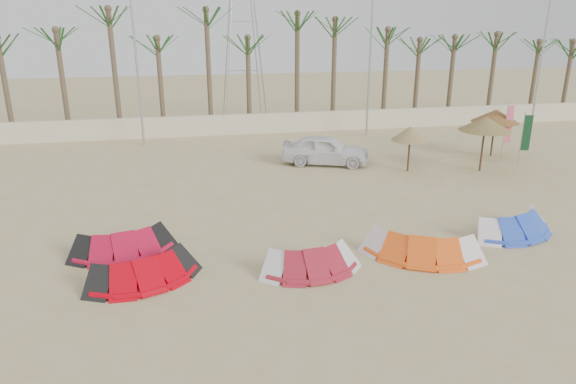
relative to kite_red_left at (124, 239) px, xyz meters
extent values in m
plane|color=tan|center=(5.66, -4.93, -0.42)|extent=(120.00, 120.00, 0.00)
cube|color=beige|center=(5.66, 17.07, 0.23)|extent=(60.00, 0.30, 1.30)
cylinder|color=brown|center=(-8.34, 18.57, 2.83)|extent=(0.32, 0.32, 6.50)
cylinder|color=brown|center=(1.66, 18.57, 2.83)|extent=(0.32, 0.32, 6.50)
ellipsoid|color=#194719|center=(1.66, 18.57, 6.08)|extent=(4.00, 4.00, 2.40)
cylinder|color=brown|center=(11.66, 18.57, 2.83)|extent=(0.32, 0.32, 6.50)
ellipsoid|color=#194719|center=(11.66, 18.57, 6.08)|extent=(4.00, 4.00, 2.40)
cylinder|color=brown|center=(21.66, 18.57, 2.83)|extent=(0.32, 0.32, 6.50)
ellipsoid|color=#194719|center=(21.66, 18.57, 6.08)|extent=(4.00, 4.00, 2.40)
cylinder|color=brown|center=(29.66, 18.57, 2.83)|extent=(0.32, 0.32, 6.50)
ellipsoid|color=#194719|center=(29.66, 18.57, 6.08)|extent=(4.00, 4.00, 2.40)
cylinder|color=#A5A8AD|center=(-0.34, 15.07, 5.08)|extent=(0.14, 0.14, 11.00)
cylinder|color=#A5A8AD|center=(13.66, 15.07, 5.08)|extent=(0.14, 0.14, 11.00)
cylinder|color=#A5A8AD|center=(25.66, 15.07, 5.08)|extent=(0.14, 0.14, 11.00)
cylinder|color=#B70D2E|center=(0.00, -0.31, -0.32)|extent=(2.93, 0.85, 0.20)
cube|color=black|center=(-1.33, -0.21, -0.17)|extent=(0.83, 1.21, 0.40)
cube|color=black|center=(1.33, -0.21, -0.17)|extent=(0.83, 1.21, 0.40)
cylinder|color=#C0000D|center=(0.77, -2.36, -0.32)|extent=(2.83, 1.25, 0.20)
cube|color=black|center=(-0.56, -2.26, -0.17)|extent=(0.96, 1.24, 0.40)
cube|color=black|center=(2.10, -2.26, -0.17)|extent=(0.96, 1.24, 0.40)
cylinder|color=maroon|center=(5.62, -2.73, -0.32)|extent=(2.69, 0.49, 0.20)
cube|color=silver|center=(4.41, -2.63, -0.17)|extent=(0.71, 1.16, 0.40)
cube|color=silver|center=(6.83, -2.63, -0.17)|extent=(0.71, 1.16, 0.40)
cylinder|color=#FF5A15|center=(9.29, -2.38, -0.32)|extent=(3.18, 1.69, 0.20)
cube|color=white|center=(7.74, -2.28, -0.17)|extent=(1.02, 1.25, 0.40)
cube|color=white|center=(10.84, -2.28, -0.17)|extent=(1.02, 1.25, 0.40)
cylinder|color=blue|center=(13.31, -1.36, -0.32)|extent=(2.98, 1.13, 0.20)
cube|color=white|center=(11.93, -1.26, -0.17)|extent=(0.91, 1.23, 0.40)
cube|color=white|center=(14.69, -1.26, -0.17)|extent=(0.91, 1.23, 0.40)
cylinder|color=#4C331E|center=(12.90, 6.85, 0.66)|extent=(0.10, 0.10, 2.16)
cone|color=tan|center=(12.90, 6.85, 1.49)|extent=(1.85, 1.85, 0.70)
cylinder|color=#4C331E|center=(16.46, 6.19, 0.90)|extent=(0.10, 0.10, 2.63)
cone|color=olive|center=(16.46, 6.19, 1.96)|extent=(2.51, 2.51, 0.70)
cylinder|color=#4C331E|center=(18.65, 8.75, 0.82)|extent=(0.10, 0.10, 2.48)
cone|color=brown|center=(18.65, 8.75, 1.81)|extent=(2.55, 2.55, 0.70)
cylinder|color=#A5A8AD|center=(18.80, 8.00, 1.10)|extent=(0.04, 0.04, 3.05)
cube|color=#DE5471|center=(19.02, 8.00, 1.47)|extent=(0.42, 0.07, 1.98)
cylinder|color=#A5A8AD|center=(18.88, 6.64, 0.98)|extent=(0.04, 0.04, 2.79)
cube|color=#113B1F|center=(19.10, 6.64, 1.31)|extent=(0.41, 0.15, 1.81)
imported|color=white|center=(9.20, 8.91, 0.34)|extent=(4.83, 3.22, 1.53)
camera|label=1|loc=(2.23, -16.05, 6.82)|focal=32.00mm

